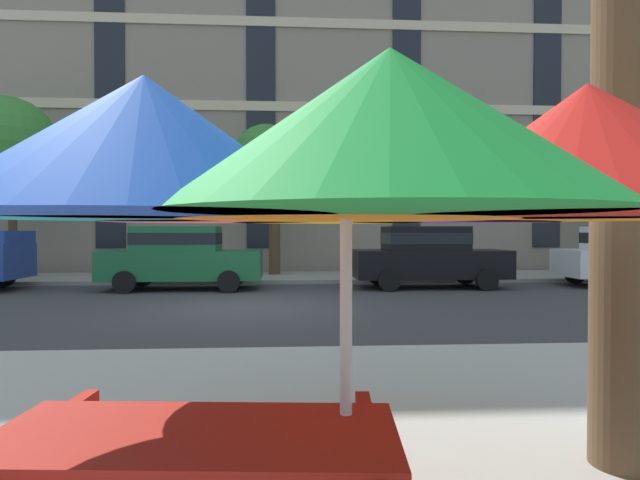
{
  "coord_description": "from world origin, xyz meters",
  "views": [
    {
      "loc": [
        0.9,
        -11.57,
        1.66
      ],
      "look_at": [
        1.88,
        3.2,
        1.4
      ],
      "focal_mm": 30.04,
      "sensor_mm": 36.0,
      "label": 1
    }
  ],
  "objects_px": {
    "sedan_green": "(181,256)",
    "patio_umbrella": "(346,170)",
    "street_tree_middle": "(267,169)",
    "sedan_white": "(634,254)",
    "sedan_black": "(428,255)",
    "street_tree_left": "(6,149)"
  },
  "relations": [
    {
      "from": "sedan_green",
      "to": "patio_umbrella",
      "type": "bearing_deg",
      "value": -75.81
    },
    {
      "from": "street_tree_middle",
      "to": "sedan_white",
      "type": "bearing_deg",
      "value": -19.17
    },
    {
      "from": "sedan_white",
      "to": "street_tree_middle",
      "type": "distance_m",
      "value": 12.0
    },
    {
      "from": "sedan_green",
      "to": "street_tree_middle",
      "type": "bearing_deg",
      "value": 59.0
    },
    {
      "from": "sedan_green",
      "to": "sedan_black",
      "type": "distance_m",
      "value": 7.06
    },
    {
      "from": "sedan_white",
      "to": "patio_umbrella",
      "type": "xyz_separation_m",
      "value": [
        -10.09,
        -12.7,
        1.0
      ]
    },
    {
      "from": "sedan_black",
      "to": "sedan_white",
      "type": "bearing_deg",
      "value": 0.0
    },
    {
      "from": "sedan_black",
      "to": "street_tree_left",
      "type": "xyz_separation_m",
      "value": [
        -13.33,
        3.08,
        3.41
      ]
    },
    {
      "from": "sedan_black",
      "to": "patio_umbrella",
      "type": "height_order",
      "value": "patio_umbrella"
    },
    {
      "from": "sedan_green",
      "to": "sedan_black",
      "type": "relative_size",
      "value": 1.0
    },
    {
      "from": "street_tree_middle",
      "to": "patio_umbrella",
      "type": "height_order",
      "value": "street_tree_middle"
    },
    {
      "from": "sedan_green",
      "to": "sedan_black",
      "type": "bearing_deg",
      "value": 0.0
    },
    {
      "from": "sedan_green",
      "to": "patio_umbrella",
      "type": "relative_size",
      "value": 1.28
    },
    {
      "from": "street_tree_left",
      "to": "street_tree_middle",
      "type": "height_order",
      "value": "street_tree_left"
    },
    {
      "from": "sedan_white",
      "to": "street_tree_middle",
      "type": "bearing_deg",
      "value": 160.83
    },
    {
      "from": "street_tree_middle",
      "to": "sedan_green",
      "type": "bearing_deg",
      "value": -121.0
    },
    {
      "from": "sedan_green",
      "to": "patio_umbrella",
      "type": "height_order",
      "value": "patio_umbrella"
    },
    {
      "from": "sedan_white",
      "to": "street_tree_left",
      "type": "xyz_separation_m",
      "value": [
        -19.56,
        3.08,
        3.41
      ]
    },
    {
      "from": "sedan_black",
      "to": "street_tree_middle",
      "type": "height_order",
      "value": "street_tree_middle"
    },
    {
      "from": "street_tree_middle",
      "to": "patio_umbrella",
      "type": "xyz_separation_m",
      "value": [
        0.91,
        -16.52,
        -1.89
      ]
    },
    {
      "from": "sedan_white",
      "to": "street_tree_left",
      "type": "distance_m",
      "value": 20.1
    },
    {
      "from": "sedan_white",
      "to": "street_tree_middle",
      "type": "xyz_separation_m",
      "value": [
        -11.0,
        3.82,
        2.89
      ]
    }
  ]
}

